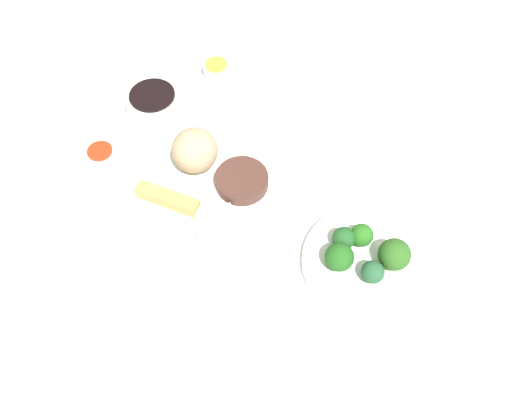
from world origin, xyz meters
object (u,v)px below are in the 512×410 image
sauce_ramekin_sweet_and_sour (102,156)px  sauce_ramekin_hot_mustard (217,70)px  soy_sauce_bowl (154,103)px  main_plate (206,196)px  broccoli_plate (367,263)px

sauce_ramekin_sweet_and_sour → sauce_ramekin_hot_mustard: (0.27, -0.13, 0.00)m
soy_sauce_bowl → sauce_ramekin_sweet_and_sour: soy_sauce_bowl is taller
soy_sauce_bowl → sauce_ramekin_sweet_and_sour: bearing=161.8°
sauce_ramekin_sweet_and_sour → sauce_ramekin_hot_mustard: 0.31m
sauce_ramekin_sweet_and_sour → sauce_ramekin_hot_mustard: bearing=-25.8°
main_plate → soy_sauce_bowl: 0.24m
main_plate → sauce_ramekin_sweet_and_sour: bearing=82.6°
main_plate → broccoli_plate: size_ratio=1.19×
broccoli_plate → sauce_ramekin_hot_mustard: (0.36, 0.38, 0.01)m
soy_sauce_bowl → sauce_ramekin_sweet_and_sour: (-0.14, 0.05, -0.01)m
broccoli_plate → sauce_ramekin_sweet_and_sour: 0.52m
broccoli_plate → soy_sauce_bowl: soy_sauce_bowl is taller
main_plate → soy_sauce_bowl: size_ratio=2.35×
main_plate → broccoli_plate: main_plate is taller
main_plate → sauce_ramekin_hot_mustard: size_ratio=4.53×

